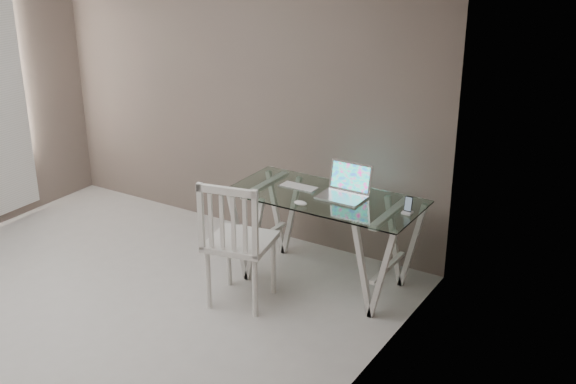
# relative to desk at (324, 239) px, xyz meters

# --- Properties ---
(room) EXTENTS (4.50, 4.52, 2.71)m
(room) POSITION_rel_desk_xyz_m (-1.26, -1.64, 1.33)
(room) COLOR #B7B4AF
(room) RESTS_ON ground
(desk) EXTENTS (1.50, 0.70, 0.75)m
(desk) POSITION_rel_desk_xyz_m (0.00, 0.00, 0.00)
(desk) COLOR silver
(desk) RESTS_ON ground
(chair) EXTENTS (0.55, 0.55, 1.01)m
(chair) POSITION_rel_desk_xyz_m (-0.38, -0.66, 0.18)
(chair) COLOR silver
(chair) RESTS_ON ground
(laptop) EXTENTS (0.35, 0.29, 0.25)m
(laptop) POSITION_rel_desk_xyz_m (0.13, 0.09, 0.42)
(laptop) COLOR silver
(laptop) RESTS_ON desk
(keyboard) EXTENTS (0.31, 0.13, 0.01)m
(keyboard) POSITION_rel_desk_xyz_m (-0.27, 0.05, 0.37)
(keyboard) COLOR silver
(keyboard) RESTS_ON desk
(mouse) EXTENTS (0.11, 0.06, 0.03)m
(mouse) POSITION_rel_desk_xyz_m (-0.07, -0.25, 0.38)
(mouse) COLOR white
(mouse) RESTS_ON desk
(phone_dock) EXTENTS (0.07, 0.07, 0.13)m
(phone_dock) POSITION_rel_desk_xyz_m (0.67, 0.02, 0.40)
(phone_dock) COLOR white
(phone_dock) RESTS_ON desk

